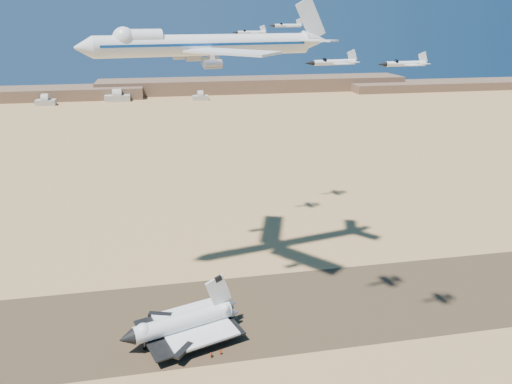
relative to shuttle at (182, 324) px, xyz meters
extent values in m
plane|color=#AC844C|center=(8.19, 10.01, -5.12)|extent=(1200.00, 1200.00, 0.00)
cube|color=#4B3B25|center=(8.19, 10.01, -5.09)|extent=(600.00, 50.00, 0.06)
cube|color=brown|center=(128.19, 550.01, 3.88)|extent=(420.00, 60.00, 18.00)
cube|color=brown|center=(408.19, 520.01, 0.38)|extent=(300.00, 60.00, 11.00)
cube|color=#BCB6A6|center=(-131.81, 480.01, -1.87)|extent=(22.00, 14.00, 6.50)
cube|color=#BCB6A6|center=(-51.81, 495.01, -1.37)|extent=(30.00, 15.00, 7.50)
cube|color=#BCB6A6|center=(48.19, 485.01, -2.37)|extent=(19.00, 12.50, 5.50)
cylinder|color=silver|center=(0.08, 0.03, 0.72)|extent=(31.36, 14.66, 5.46)
cone|color=black|center=(-16.81, -5.36, 0.72)|extent=(5.75, 6.27, 5.18)
sphere|color=silver|center=(-11.98, -3.82, 1.50)|extent=(5.07, 5.07, 5.07)
cube|color=silver|center=(3.79, 1.21, -1.52)|extent=(27.52, 28.78, 0.88)
cube|color=black|center=(1.94, 0.62, -1.96)|extent=(34.94, 31.15, 0.49)
cube|color=silver|center=(12.15, 3.87, 8.32)|extent=(8.81, 3.39, 11.22)
cylinder|color=gray|center=(-11.98, -3.82, -3.56)|extent=(0.35, 0.35, 3.12)
cylinder|color=black|center=(-11.98, -3.82, -4.59)|extent=(1.15, 0.74, 1.07)
cylinder|color=gray|center=(7.13, -2.84, -3.56)|extent=(0.35, 0.35, 3.12)
cylinder|color=black|center=(7.13, -2.84, -4.59)|extent=(1.15, 0.74, 1.07)
cylinder|color=gray|center=(4.17, 6.44, -3.56)|extent=(0.35, 0.35, 3.12)
cylinder|color=black|center=(4.17, 6.44, -4.59)|extent=(1.15, 0.74, 1.07)
cylinder|color=white|center=(14.31, 38.60, 82.72)|extent=(74.25, 21.65, 7.00)
cone|color=white|center=(-24.80, 30.66, 82.72)|extent=(6.75, 7.95, 7.00)
sphere|color=white|center=(-12.48, 33.16, 85.24)|extent=(7.22, 7.22, 7.22)
cube|color=white|center=(19.94, 21.89, 81.41)|extent=(28.45, 31.57, 0.77)
cube|color=white|center=(12.97, 56.18, 81.41)|extent=(18.76, 34.25, 0.77)
cube|color=white|center=(54.30, 39.47, 83.82)|extent=(12.47, 12.99, 0.55)
cube|color=white|center=(51.47, 53.40, 83.82)|extent=(9.52, 13.31, 0.55)
cube|color=white|center=(52.88, 46.43, 90.92)|extent=(12.37, 3.23, 15.63)
cylinder|color=gray|center=(14.13, 28.52, 78.13)|extent=(5.92, 3.87, 2.84)
cylinder|color=gray|center=(13.94, 18.44, 78.13)|extent=(5.92, 3.87, 2.84)
cylinder|color=gray|center=(10.21, 47.81, 78.13)|extent=(5.92, 3.87, 2.84)
cylinder|color=gray|center=(6.11, 57.02, 78.13)|extent=(5.92, 3.87, 2.84)
imported|color=#CA3C0B|center=(7.70, -11.72, -4.11)|extent=(0.46, 0.70, 1.91)
imported|color=#CA3C0B|center=(10.78, -10.60, -4.15)|extent=(0.75, 1.00, 1.83)
imported|color=#CA3C0B|center=(7.90, -11.19, -4.28)|extent=(0.89, 1.03, 1.57)
cylinder|color=white|center=(45.47, -1.73, 79.84)|extent=(12.99, 3.99, 1.51)
cone|color=black|center=(37.85, -3.24, 79.84)|extent=(3.02, 1.92, 1.40)
sphere|color=black|center=(42.30, -2.36, 80.38)|extent=(1.51, 1.51, 1.51)
cube|color=white|center=(46.53, -1.52, 79.63)|extent=(5.38, 9.20, 0.27)
cube|color=white|center=(50.76, -0.68, 79.84)|extent=(3.38, 5.75, 0.22)
cube|color=white|center=(50.97, -0.64, 81.35)|extent=(3.25, 0.90, 3.65)
cylinder|color=white|center=(58.84, -17.18, 80.54)|extent=(11.15, 2.35, 1.29)
cone|color=black|center=(52.22, -17.82, 80.54)|extent=(2.50, 1.43, 1.20)
sphere|color=black|center=(56.08, -17.45, 81.01)|extent=(1.29, 1.29, 1.29)
cube|color=white|center=(59.76, -17.10, 80.36)|extent=(3.93, 7.66, 0.23)
cube|color=white|center=(63.44, -16.74, 80.54)|extent=(2.47, 4.79, 0.18)
cube|color=white|center=(63.62, -16.72, 81.84)|extent=(2.80, 0.50, 3.12)
cylinder|color=white|center=(37.79, 82.79, 85.47)|extent=(12.11, 2.49, 1.40)
cone|color=black|center=(30.60, 82.13, 85.47)|extent=(2.72, 1.54, 1.30)
sphere|color=black|center=(34.79, 82.52, 85.98)|extent=(1.40, 1.40, 1.40)
cube|color=white|center=(38.79, 82.88, 85.27)|extent=(4.23, 8.31, 0.25)
cube|color=white|center=(42.78, 83.25, 85.47)|extent=(2.65, 5.19, 0.20)
cube|color=white|center=(42.98, 83.27, 86.88)|extent=(3.04, 0.53, 3.39)
cylinder|color=white|center=(57.94, 98.87, 87.99)|extent=(12.87, 2.54, 1.49)
cone|color=black|center=(50.30, 98.24, 87.99)|extent=(2.88, 1.61, 1.39)
sphere|color=black|center=(54.76, 98.60, 88.52)|extent=(1.49, 1.49, 1.49)
cube|color=white|center=(59.01, 98.95, 87.77)|extent=(4.42, 8.80, 0.27)
cube|color=white|center=(63.25, 99.31, 87.99)|extent=(2.78, 5.50, 0.21)
cube|color=white|center=(63.47, 99.32, 89.48)|extent=(3.23, 0.53, 3.61)
camera|label=1|loc=(-2.94, -136.77, 91.55)|focal=35.00mm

